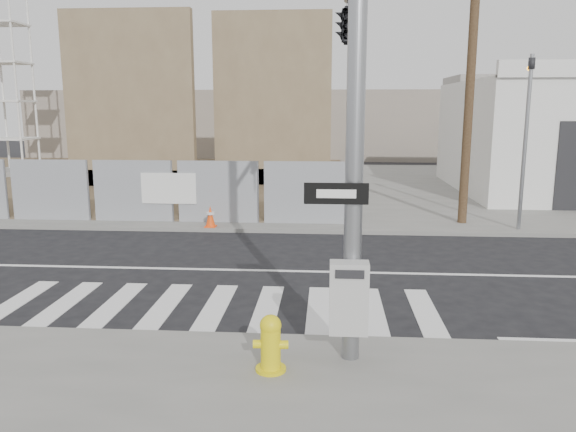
# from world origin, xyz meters

# --- Properties ---
(ground) EXTENTS (100.00, 100.00, 0.00)m
(ground) POSITION_xyz_m (0.00, 0.00, 0.00)
(ground) COLOR black
(ground) RESTS_ON ground
(sidewalk_far) EXTENTS (50.00, 20.00, 0.12)m
(sidewalk_far) POSITION_xyz_m (0.00, 14.00, 0.06)
(sidewalk_far) COLOR slate
(sidewalk_far) RESTS_ON ground
(signal_pole) EXTENTS (0.96, 5.87, 7.00)m
(signal_pole) POSITION_xyz_m (2.49, -2.05, 4.78)
(signal_pole) COLOR gray
(signal_pole) RESTS_ON sidewalk_near
(far_signal_pole) EXTENTS (0.16, 0.20, 5.60)m
(far_signal_pole) POSITION_xyz_m (8.00, 4.60, 3.48)
(far_signal_pole) COLOR gray
(far_signal_pole) RESTS_ON sidewalk_far
(concrete_wall_left) EXTENTS (6.00, 1.30, 8.00)m
(concrete_wall_left) POSITION_xyz_m (-7.00, 13.08, 3.38)
(concrete_wall_left) COLOR brown
(concrete_wall_left) RESTS_ON sidewalk_far
(concrete_wall_right) EXTENTS (5.50, 1.30, 8.00)m
(concrete_wall_right) POSITION_xyz_m (-0.50, 14.08, 3.38)
(concrete_wall_right) COLOR brown
(concrete_wall_right) RESTS_ON sidewalk_far
(crane_tower) EXTENTS (2.60, 2.60, 18.15)m
(crane_tower) POSITION_xyz_m (-15.00, 17.00, 9.02)
(crane_tower) COLOR slate
(crane_tower) RESTS_ON sidewalk_far
(utility_pole_right) EXTENTS (1.60, 0.28, 10.00)m
(utility_pole_right) POSITION_xyz_m (6.50, 5.50, 5.20)
(utility_pole_right) COLOR #503B25
(utility_pole_right) RESTS_ON sidewalk_far
(fire_hydrant) EXTENTS (0.51, 0.48, 0.83)m
(fire_hydrant) POSITION_xyz_m (1.36, -5.31, 0.53)
(fire_hydrant) COLOR yellow
(fire_hydrant) RESTS_ON sidewalk_near
(traffic_cone_c) EXTENTS (0.37, 0.37, 0.63)m
(traffic_cone_c) POSITION_xyz_m (-7.16, 5.33, 0.43)
(traffic_cone_c) COLOR #FE620D
(traffic_cone_c) RESTS_ON sidewalk_far
(traffic_cone_d) EXTENTS (0.35, 0.35, 0.67)m
(traffic_cone_d) POSITION_xyz_m (-1.51, 4.26, 0.45)
(traffic_cone_d) COLOR #FF470D
(traffic_cone_d) RESTS_ON sidewalk_far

